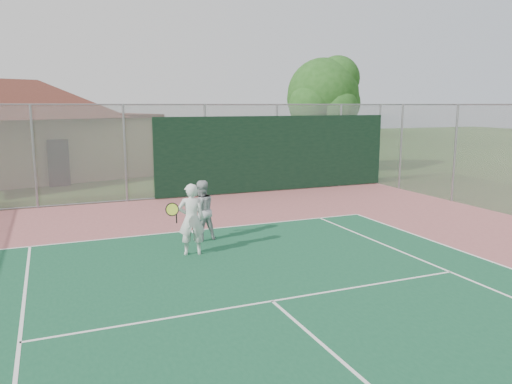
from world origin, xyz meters
TOP-DOWN VIEW (x-y plane):
  - back_fence at (2.11, 16.98)m, footprint 20.08×0.11m
  - side_fence_right at (10.00, 12.50)m, footprint 0.08×9.00m
  - clubhouse at (-5.10, 25.51)m, footprint 14.55×11.57m
  - tree at (9.47, 20.89)m, footprint 4.24×4.01m
  - player_white_front at (-0.57, 9.72)m, footprint 1.03×0.68m
  - player_grey_back at (0.01, 10.86)m, footprint 0.84×0.70m

SIDE VIEW (x-z plane):
  - player_grey_back at x=0.01m, z-range 0.00..1.57m
  - player_white_front at x=-0.57m, z-range 0.01..1.69m
  - back_fence at x=2.11m, z-range -0.09..3.43m
  - side_fence_right at x=10.00m, z-range 0.00..3.50m
  - clubhouse at x=-5.10m, z-range 0.04..5.55m
  - tree at x=9.47m, z-range 0.93..6.84m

